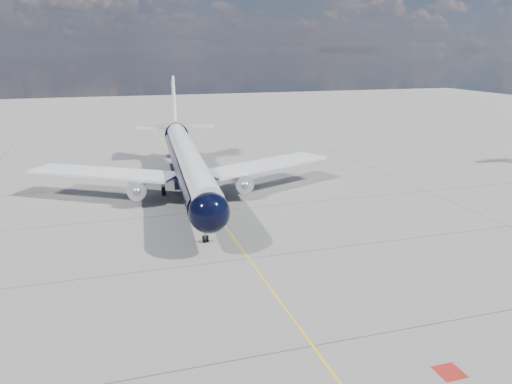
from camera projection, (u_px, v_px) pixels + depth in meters
ground at (205, 200)px, 64.97m from camera, size 320.00×320.00×0.00m
taxiway_centerline at (214, 211)px, 60.38m from camera, size 0.16×160.00×0.01m
red_marking at (450, 372)px, 30.15m from camera, size 1.60×1.60×0.01m
main_airliner at (187, 161)px, 66.65m from camera, size 41.50×50.66×14.63m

